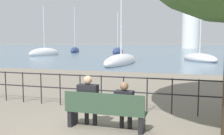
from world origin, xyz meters
name	(u,v)px	position (x,y,z in m)	size (l,w,h in m)	color
ground_plane	(106,128)	(0.00, 0.00, 0.00)	(1000.00, 1000.00, 0.00)	gray
harbor_water	(186,46)	(0.00, 161.45, 0.00)	(600.00, 300.00, 0.01)	slate
park_bench	(105,111)	(0.00, -0.06, 0.44)	(1.95, 0.45, 0.90)	#334C38
seated_person_left	(88,99)	(-0.46, 0.01, 0.70)	(0.49, 0.35, 1.27)	black
seated_person_right	(124,103)	(0.46, 0.02, 0.64)	(0.44, 0.35, 1.16)	black
promenade_railing	(124,88)	(0.00, 1.70, 0.69)	(14.45, 0.04, 1.05)	black
sailboat_0	(118,52)	(-11.23, 40.89, 0.35)	(3.44, 8.14, 8.32)	navy
sailboat_2	(200,58)	(3.09, 24.52, 0.27)	(4.96, 7.31, 7.16)	silver
sailboat_3	(45,53)	(-20.33, 29.69, 0.38)	(3.43, 6.17, 8.41)	white
sailboat_4	(75,51)	(-21.22, 42.82, 0.38)	(3.12, 5.93, 9.97)	navy
sailboat_5	(121,61)	(-4.27, 17.40, 0.31)	(2.15, 8.12, 8.10)	white
harbor_lighthouse	(191,23)	(2.41, 86.25, 8.82)	(5.99, 5.99, 18.97)	white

